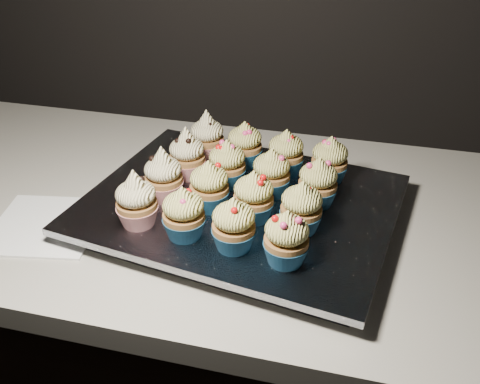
{
  "coord_description": "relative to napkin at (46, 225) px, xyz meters",
  "views": [
    {
      "loc": [
        0.39,
        0.95,
        1.41
      ],
      "look_at": [
        0.21,
        1.66,
        0.95
      ],
      "focal_mm": 40.0,
      "sensor_mm": 36.0,
      "label": 1
    }
  ],
  "objects": [
    {
      "name": "cabinet",
      "position": [
        0.09,
        0.14,
        -0.47
      ],
      "size": [
        2.4,
        0.6,
        0.86
      ],
      "primitive_type": "cube",
      "color": "black",
      "rests_on": "ground"
    },
    {
      "name": "worktop",
      "position": [
        0.09,
        0.14,
        -0.02
      ],
      "size": [
        2.44,
        0.64,
        0.04
      ],
      "primitive_type": "cube",
      "color": "beige",
      "rests_on": "cabinet"
    },
    {
      "name": "napkin",
      "position": [
        0.0,
        0.0,
        0.0
      ],
      "size": [
        0.19,
        0.19,
        0.0
      ],
      "primitive_type": "cube",
      "rotation": [
        0.0,
        0.0,
        0.18
      ],
      "color": "white",
      "rests_on": "worktop"
    },
    {
      "name": "baking_tray",
      "position": [
        0.3,
        0.1,
        0.01
      ],
      "size": [
        0.5,
        0.41,
        0.02
      ],
      "primitive_type": "cube",
      "rotation": [
        0.0,
        0.0,
        -0.16
      ],
      "color": "black",
      "rests_on": "worktop"
    },
    {
      "name": "foil_lining",
      "position": [
        0.3,
        0.1,
        0.03
      ],
      "size": [
        0.54,
        0.45,
        0.01
      ],
      "primitive_type": "cube",
      "rotation": [
        0.0,
        0.0,
        -0.16
      ],
      "color": "silver",
      "rests_on": "baking_tray"
    },
    {
      "name": "cupcake_0",
      "position": [
        0.17,
        0.0,
        0.07
      ],
      "size": [
        0.06,
        0.06,
        0.1
      ],
      "color": "#AA1720",
      "rests_on": "foil_lining"
    },
    {
      "name": "cupcake_1",
      "position": [
        0.24,
        -0.01,
        0.07
      ],
      "size": [
        0.06,
        0.06,
        0.08
      ],
      "color": "#1A527D",
      "rests_on": "foil_lining"
    },
    {
      "name": "cupcake_2",
      "position": [
        0.32,
        -0.02,
        0.07
      ],
      "size": [
        0.06,
        0.06,
        0.08
      ],
      "color": "#1A527D",
      "rests_on": "foil_lining"
    },
    {
      "name": "cupcake_3",
      "position": [
        0.4,
        -0.03,
        0.07
      ],
      "size": [
        0.06,
        0.06,
        0.08
      ],
      "color": "#1A527D",
      "rests_on": "foil_lining"
    },
    {
      "name": "cupcake_4",
      "position": [
        0.18,
        0.08,
        0.07
      ],
      "size": [
        0.06,
        0.06,
        0.1
      ],
      "color": "#AA1720",
      "rests_on": "foil_lining"
    },
    {
      "name": "cupcake_5",
      "position": [
        0.26,
        0.07,
        0.07
      ],
      "size": [
        0.06,
        0.06,
        0.08
      ],
      "color": "#1A527D",
      "rests_on": "foil_lining"
    },
    {
      "name": "cupcake_6",
      "position": [
        0.33,
        0.06,
        0.07
      ],
      "size": [
        0.06,
        0.06,
        0.08
      ],
      "color": "#1A527D",
      "rests_on": "foil_lining"
    },
    {
      "name": "cupcake_7",
      "position": [
        0.41,
        0.05,
        0.07
      ],
      "size": [
        0.06,
        0.06,
        0.08
      ],
      "color": "#1A527D",
      "rests_on": "foil_lining"
    },
    {
      "name": "cupcake_8",
      "position": [
        0.19,
        0.16,
        0.07
      ],
      "size": [
        0.06,
        0.06,
        0.1
      ],
      "color": "#AA1720",
      "rests_on": "foil_lining"
    },
    {
      "name": "cupcake_9",
      "position": [
        0.27,
        0.15,
        0.07
      ],
      "size": [
        0.06,
        0.06,
        0.08
      ],
      "color": "#1A527D",
      "rests_on": "foil_lining"
    },
    {
      "name": "cupcake_10",
      "position": [
        0.34,
        0.13,
        0.07
      ],
      "size": [
        0.06,
        0.06,
        0.08
      ],
      "color": "#1A527D",
      "rests_on": "foil_lining"
    },
    {
      "name": "cupcake_11",
      "position": [
        0.42,
        0.12,
        0.07
      ],
      "size": [
        0.06,
        0.06,
        0.08
      ],
      "color": "#1A527D",
      "rests_on": "foil_lining"
    },
    {
      "name": "cupcake_12",
      "position": [
        0.2,
        0.23,
        0.07
      ],
      "size": [
        0.06,
        0.06,
        0.1
      ],
      "color": "#AA1720",
      "rests_on": "foil_lining"
    },
    {
      "name": "cupcake_13",
      "position": [
        0.28,
        0.22,
        0.07
      ],
      "size": [
        0.06,
        0.06,
        0.08
      ],
      "color": "#1A527D",
      "rests_on": "foil_lining"
    },
    {
      "name": "cupcake_14",
      "position": [
        0.35,
        0.21,
        0.07
      ],
      "size": [
        0.06,
        0.06,
        0.08
      ],
      "color": "#1A527D",
      "rests_on": "foil_lining"
    },
    {
      "name": "cupcake_15",
      "position": [
        0.43,
        0.2,
        0.07
      ],
      "size": [
        0.06,
        0.06,
        0.08
      ],
      "color": "#1A527D",
      "rests_on": "foil_lining"
    }
  ]
}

